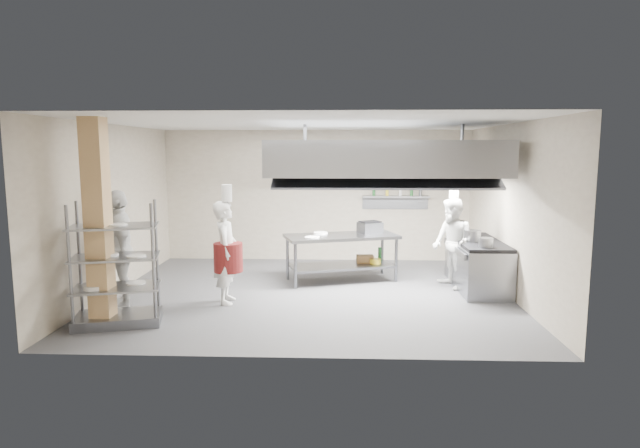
{
  "coord_description": "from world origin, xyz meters",
  "views": [
    {
      "loc": [
        0.54,
        -9.29,
        2.54
      ],
      "look_at": [
        0.18,
        0.2,
        1.23
      ],
      "focal_mm": 30.0,
      "sensor_mm": 36.0,
      "label": 1
    }
  ],
  "objects_px": {
    "cooking_range": "(477,266)",
    "chef_plating": "(120,249)",
    "stockpot": "(472,236)",
    "griddle": "(370,228)",
    "pass_rack": "(116,264)",
    "chef_head": "(226,252)",
    "chef_line": "(452,243)",
    "island": "(341,258)"
  },
  "relations": [
    {
      "from": "pass_rack",
      "to": "stockpot",
      "type": "distance_m",
      "value": 6.06
    },
    {
      "from": "chef_line",
      "to": "stockpot",
      "type": "bearing_deg",
      "value": 54.15
    },
    {
      "from": "griddle",
      "to": "stockpot",
      "type": "distance_m",
      "value": 2.01
    },
    {
      "from": "cooking_range",
      "to": "chef_line",
      "type": "relative_size",
      "value": 1.19
    },
    {
      "from": "island",
      "to": "chef_plating",
      "type": "xyz_separation_m",
      "value": [
        -3.56,
        -1.95,
        0.51
      ]
    },
    {
      "from": "chef_head",
      "to": "chef_line",
      "type": "xyz_separation_m",
      "value": [
        3.95,
        1.12,
        -0.02
      ]
    },
    {
      "from": "island",
      "to": "chef_head",
      "type": "bearing_deg",
      "value": -157.11
    },
    {
      "from": "island",
      "to": "chef_plating",
      "type": "height_order",
      "value": "chef_plating"
    },
    {
      "from": "chef_plating",
      "to": "chef_line",
      "type": "bearing_deg",
      "value": 77.78
    },
    {
      "from": "island",
      "to": "chef_head",
      "type": "height_order",
      "value": "chef_head"
    },
    {
      "from": "chef_line",
      "to": "chef_plating",
      "type": "relative_size",
      "value": 0.88
    },
    {
      "from": "chef_plating",
      "to": "cooking_range",
      "type": "bearing_deg",
      "value": 76.75
    },
    {
      "from": "chef_plating",
      "to": "griddle",
      "type": "height_order",
      "value": "chef_plating"
    },
    {
      "from": "pass_rack",
      "to": "island",
      "type": "bearing_deg",
      "value": 25.53
    },
    {
      "from": "chef_line",
      "to": "griddle",
      "type": "height_order",
      "value": "chef_line"
    },
    {
      "from": "chef_line",
      "to": "stockpot",
      "type": "distance_m",
      "value": 0.4
    },
    {
      "from": "chef_line",
      "to": "chef_plating",
      "type": "height_order",
      "value": "chef_plating"
    },
    {
      "from": "griddle",
      "to": "chef_head",
      "type": "bearing_deg",
      "value": -171.97
    },
    {
      "from": "chef_head",
      "to": "chef_line",
      "type": "bearing_deg",
      "value": -79.64
    },
    {
      "from": "cooking_range",
      "to": "chef_plating",
      "type": "relative_size",
      "value": 1.04
    },
    {
      "from": "pass_rack",
      "to": "chef_head",
      "type": "relative_size",
      "value": 1.05
    },
    {
      "from": "cooking_range",
      "to": "chef_head",
      "type": "relative_size",
      "value": 1.16
    },
    {
      "from": "island",
      "to": "chef_line",
      "type": "height_order",
      "value": "chef_line"
    },
    {
      "from": "pass_rack",
      "to": "chef_head",
      "type": "bearing_deg",
      "value": 25.83
    },
    {
      "from": "griddle",
      "to": "stockpot",
      "type": "bearing_deg",
      "value": -55.4
    },
    {
      "from": "cooking_range",
      "to": "stockpot",
      "type": "xyz_separation_m",
      "value": [
        -0.14,
        -0.13,
        0.58
      ]
    },
    {
      "from": "pass_rack",
      "to": "cooking_range",
      "type": "height_order",
      "value": "pass_rack"
    },
    {
      "from": "cooking_range",
      "to": "chef_head",
      "type": "height_order",
      "value": "chef_head"
    },
    {
      "from": "pass_rack",
      "to": "chef_head",
      "type": "xyz_separation_m",
      "value": [
        1.37,
        1.17,
        -0.04
      ]
    },
    {
      "from": "chef_head",
      "to": "chef_line",
      "type": "height_order",
      "value": "chef_head"
    },
    {
      "from": "pass_rack",
      "to": "chef_line",
      "type": "relative_size",
      "value": 1.07
    },
    {
      "from": "cooking_range",
      "to": "chef_plating",
      "type": "height_order",
      "value": "chef_plating"
    },
    {
      "from": "cooking_range",
      "to": "chef_head",
      "type": "bearing_deg",
      "value": -165.67
    },
    {
      "from": "pass_rack",
      "to": "griddle",
      "type": "height_order",
      "value": "pass_rack"
    },
    {
      "from": "stockpot",
      "to": "griddle",
      "type": "bearing_deg",
      "value": 153.82
    },
    {
      "from": "island",
      "to": "chef_line",
      "type": "xyz_separation_m",
      "value": [
        2.04,
        -0.48,
        0.39
      ]
    },
    {
      "from": "island",
      "to": "pass_rack",
      "type": "relative_size",
      "value": 1.19
    },
    {
      "from": "stockpot",
      "to": "island",
      "type": "bearing_deg",
      "value": 165.76
    },
    {
      "from": "stockpot",
      "to": "cooking_range",
      "type": "bearing_deg",
      "value": 43.28
    },
    {
      "from": "griddle",
      "to": "cooking_range",
      "type": "bearing_deg",
      "value": -50.42
    },
    {
      "from": "griddle",
      "to": "stockpot",
      "type": "height_order",
      "value": "griddle"
    },
    {
      "from": "chef_plating",
      "to": "griddle",
      "type": "relative_size",
      "value": 4.48
    }
  ]
}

